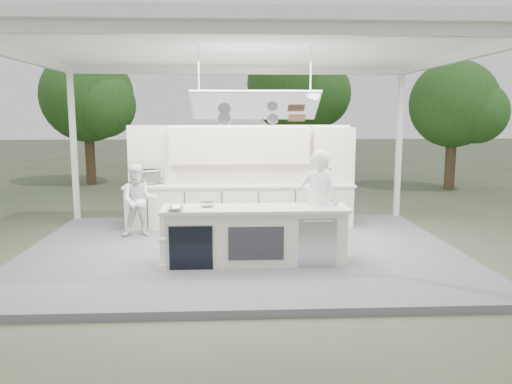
{
  "coord_description": "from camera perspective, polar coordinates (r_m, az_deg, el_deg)",
  "views": [
    {
      "loc": [
        -0.2,
        -9.08,
        2.6
      ],
      "look_at": [
        0.28,
        0.4,
        1.13
      ],
      "focal_mm": 35.0,
      "sensor_mm": 36.0,
      "label": 1
    }
  ],
  "objects": [
    {
      "name": "bowl_large",
      "position": [
        8.12,
        -9.23,
        -1.9
      ],
      "size": [
        0.35,
        0.35,
        0.07
      ],
      "primitive_type": "imported",
      "rotation": [
        0.0,
        0.0,
        0.27
      ],
      "color": "silver",
      "rests_on": "demo_island"
    },
    {
      "name": "demo_island",
      "position": [
        8.42,
        -0.26,
        -4.94
      ],
      "size": [
        3.1,
        0.79,
        0.95
      ],
      "color": "white",
      "rests_on": "stage_deck"
    },
    {
      "name": "ground",
      "position": [
        9.45,
        -1.6,
        -7.15
      ],
      "size": [
        90.0,
        90.0,
        0.0
      ],
      "primitive_type": "plane",
      "color": "#4B573C",
      "rests_on": "ground"
    },
    {
      "name": "sous_chef",
      "position": [
        10.45,
        -13.25,
        -0.97
      ],
      "size": [
        0.77,
        0.63,
        1.49
      ],
      "primitive_type": "imported",
      "rotation": [
        0.0,
        0.0,
        0.09
      ],
      "color": "white",
      "rests_on": "stage_deck"
    },
    {
      "name": "bowl_small",
      "position": [
        8.41,
        -5.64,
        -1.42
      ],
      "size": [
        0.33,
        0.33,
        0.08
      ],
      "primitive_type": "imported",
      "rotation": [
        0.0,
        0.0,
        -0.43
      ],
      "color": "silver",
      "rests_on": "demo_island"
    },
    {
      "name": "head_chef",
      "position": [
        8.65,
        7.18,
        -1.44
      ],
      "size": [
        0.81,
        0.68,
        1.9
      ],
      "primitive_type": "imported",
      "rotation": [
        0.0,
        0.0,
        2.76
      ],
      "color": "white",
      "rests_on": "stage_deck"
    },
    {
      "name": "stage_deck",
      "position": [
        9.43,
        -1.6,
        -6.8
      ],
      "size": [
        8.0,
        6.0,
        0.12
      ],
      "primitive_type": "cube",
      "color": "slate",
      "rests_on": "ground"
    },
    {
      "name": "back_wall_unit",
      "position": [
        11.26,
        0.38,
        3.6
      ],
      "size": [
        5.05,
        0.48,
        2.25
      ],
      "color": "white",
      "rests_on": "stage_deck"
    },
    {
      "name": "tent",
      "position": [
        9.14,
        -1.68,
        15.81
      ],
      "size": [
        8.2,
        6.2,
        3.86
      ],
      "color": "white",
      "rests_on": "ground"
    },
    {
      "name": "toaster_oven",
      "position": [
        11.39,
        -12.25,
        1.73
      ],
      "size": [
        0.7,
        0.61,
        0.33
      ],
      "primitive_type": "imported",
      "rotation": [
        0.0,
        0.0,
        0.44
      ],
      "color": "silver",
      "rests_on": "back_counter"
    },
    {
      "name": "tree_cluster",
      "position": [
        18.86,
        -2.84,
        10.9
      ],
      "size": [
        19.55,
        9.4,
        5.85
      ],
      "color": "brown",
      "rests_on": "ground"
    },
    {
      "name": "back_counter",
      "position": [
        11.16,
        -1.84,
        -1.51
      ],
      "size": [
        5.08,
        0.72,
        0.95
      ],
      "color": "white",
      "rests_on": "stage_deck"
    }
  ]
}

